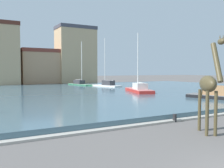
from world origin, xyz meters
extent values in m
cube|color=#476675|center=(0.00, 28.24, 0.21)|extent=(79.48, 40.65, 0.41)
cube|color=#ADA89E|center=(0.00, 7.67, 0.06)|extent=(79.48, 0.50, 0.12)
cylinder|color=#4C4228|center=(2.90, 4.12, 1.09)|extent=(0.16, 0.16, 2.19)
cylinder|color=#4C4228|center=(2.55, 4.33, 1.09)|extent=(0.16, 0.16, 2.19)
cylinder|color=#4C4228|center=(3.47, 5.07, 1.09)|extent=(0.16, 0.16, 2.19)
cylinder|color=#4C4228|center=(3.11, 5.28, 1.09)|extent=(0.16, 0.16, 2.19)
ellipsoid|color=#4C4228|center=(3.01, 4.70, 2.50)|extent=(1.41, 1.78, 0.84)
cylinder|color=#4C4228|center=(2.47, 3.79, 3.55)|extent=(0.79, 1.11, 1.87)
ellipsoid|color=#4C4228|center=(2.23, 3.39, 4.43)|extent=(0.50, 0.59, 0.28)
cone|color=#4C4228|center=(2.29, 3.35, 4.65)|extent=(0.06, 0.06, 0.16)
cone|color=#4C4228|center=(2.17, 3.42, 4.65)|extent=(0.06, 0.06, 0.16)
cylinder|color=#4C4228|center=(3.42, 5.39, 2.15)|extent=(0.16, 0.23, 0.89)
cube|color=#236B42|center=(10.77, 41.57, 0.28)|extent=(2.91, 7.25, 0.55)
ellipsoid|color=#236B42|center=(11.30, 38.27, 0.28)|extent=(2.01, 2.70, 0.53)
cube|color=gray|center=(10.77, 41.57, 0.58)|extent=(2.85, 7.11, 0.06)
cube|color=#333338|center=(10.69, 42.10, 0.99)|extent=(1.65, 2.64, 0.74)
cylinder|color=silver|center=(10.85, 41.05, 4.74)|extent=(0.12, 0.12, 8.37)
cylinder|color=silver|center=(10.66, 42.27, 1.45)|extent=(0.47, 2.45, 0.08)
cube|color=black|center=(13.86, 11.94, 0.36)|extent=(3.71, 6.97, 0.72)
cube|color=slate|center=(13.86, 11.94, 0.75)|extent=(3.64, 6.83, 0.06)
cube|color=#9E7047|center=(13.71, 12.43, 1.24)|extent=(1.92, 2.63, 0.92)
cylinder|color=silver|center=(13.66, 12.59, 1.62)|extent=(0.75, 2.28, 0.08)
cube|color=red|center=(11.44, 22.57, 0.39)|extent=(3.95, 7.02, 0.77)
ellipsoid|color=red|center=(12.43, 25.62, 0.39)|extent=(2.41, 2.79, 0.73)
cube|color=#C7716E|center=(11.44, 22.57, 0.80)|extent=(3.88, 6.88, 0.06)
cube|color=silver|center=(11.28, 22.09, 1.22)|extent=(2.04, 2.67, 0.77)
cylinder|color=silver|center=(11.59, 23.05, 4.49)|extent=(0.12, 0.12, 7.43)
cylinder|color=silver|center=(11.23, 21.93, 1.67)|extent=(0.81, 2.27, 0.08)
cube|color=white|center=(13.27, 35.19, 0.29)|extent=(3.44, 6.27, 0.58)
ellipsoid|color=white|center=(12.49, 37.92, 0.29)|extent=(2.19, 2.48, 0.55)
cube|color=silver|center=(13.27, 35.19, 0.61)|extent=(3.37, 6.15, 0.06)
cube|color=#333338|center=(13.40, 34.75, 1.07)|extent=(1.83, 2.37, 0.86)
cylinder|color=silver|center=(13.15, 35.62, 4.83)|extent=(0.12, 0.12, 8.51)
cylinder|color=silver|center=(13.44, 34.61, 1.48)|extent=(0.65, 2.04, 0.08)
cylinder|color=#232326|center=(3.50, 7.52, 0.25)|extent=(0.24, 0.24, 0.50)
cube|color=tan|center=(5.42, 52.87, 3.63)|extent=(8.52, 7.36, 7.25)
cube|color=brown|center=(5.42, 52.87, 7.65)|extent=(8.69, 7.51, 0.80)
cube|color=tan|center=(13.55, 51.58, 6.46)|extent=(8.73, 5.71, 12.92)
cube|color=#42424C|center=(13.55, 51.58, 13.32)|extent=(8.91, 5.82, 0.80)
camera|label=1|loc=(-7.11, -3.64, 3.13)|focal=39.08mm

